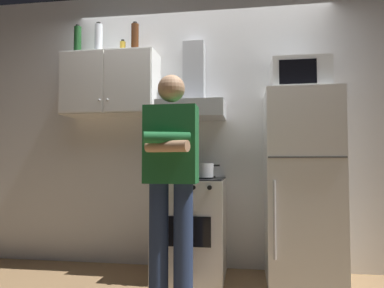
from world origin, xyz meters
TOP-DOWN VIEW (x-y plane):
  - ground_plane at (0.00, 0.00)m, footprint 7.00×7.00m
  - back_wall_tiled at (0.00, 0.60)m, footprint 4.80×0.10m
  - upper_cabinet at (-0.85, 0.37)m, footprint 0.90×0.37m
  - stove_oven at (-0.05, 0.25)m, footprint 0.60×0.62m
  - range_hood at (-0.05, 0.38)m, footprint 0.60×0.44m
  - refrigerator at (0.90, 0.25)m, footprint 0.60×0.62m
  - microwave at (0.90, 0.27)m, footprint 0.48×0.37m
  - person_standing at (-0.10, -0.36)m, footprint 0.38×0.33m
  - cooking_pot at (0.08, 0.13)m, footprint 0.27×0.17m
  - bottle_vodka_clear at (-0.97, 0.35)m, footprint 0.07×0.07m
  - bottle_wine_green at (-1.21, 0.39)m, footprint 0.07×0.07m
  - bottle_spice_jar at (-0.73, 0.35)m, footprint 0.05×0.05m
  - bottle_rum_dark at (-0.61, 0.37)m, footprint 0.07×0.07m

SIDE VIEW (x-z plane):
  - ground_plane at x=0.00m, z-range 0.00..0.00m
  - stove_oven at x=-0.05m, z-range 0.00..0.87m
  - refrigerator at x=0.90m, z-range 0.00..1.60m
  - person_standing at x=-0.10m, z-range 0.08..1.72m
  - cooking_pot at x=0.08m, z-range 0.87..0.99m
  - back_wall_tiled at x=0.00m, z-range 0.00..2.70m
  - range_hood at x=-0.05m, z-range 1.22..1.97m
  - microwave at x=0.90m, z-range 1.60..1.88m
  - upper_cabinet at x=-0.85m, z-range 1.45..2.05m
  - bottle_spice_jar at x=-0.73m, z-range 2.04..2.17m
  - bottle_rum_dark at x=-0.61m, z-range 2.04..2.34m
  - bottle_vodka_clear at x=-0.97m, z-range 2.04..2.35m
  - bottle_wine_green at x=-1.21m, z-range 2.04..2.36m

